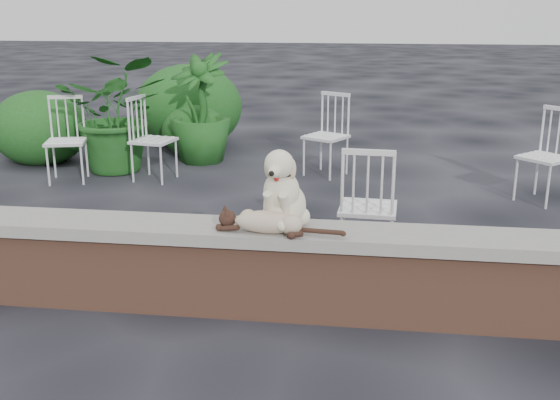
# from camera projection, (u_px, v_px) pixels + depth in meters

# --- Properties ---
(ground) EXTENTS (60.00, 60.00, 0.00)m
(ground) POSITION_uv_depth(u_px,v_px,m) (217.00, 308.00, 4.31)
(ground) COLOR black
(ground) RESTS_ON ground
(brick_wall) EXTENTS (6.00, 0.30, 0.50)m
(brick_wall) POSITION_uv_depth(u_px,v_px,m) (216.00, 273.00, 4.24)
(brick_wall) COLOR brown
(brick_wall) RESTS_ON ground
(capstone) EXTENTS (6.20, 0.40, 0.08)m
(capstone) POSITION_uv_depth(u_px,v_px,m) (215.00, 231.00, 4.15)
(capstone) COLOR slate
(capstone) RESTS_ON brick_wall
(dog) EXTENTS (0.42, 0.50, 0.52)m
(dog) POSITION_uv_depth(u_px,v_px,m) (285.00, 186.00, 4.06)
(dog) COLOR beige
(dog) RESTS_ON capstone
(cat) EXTENTS (0.96, 0.39, 0.16)m
(cat) POSITION_uv_depth(u_px,v_px,m) (268.00, 220.00, 3.98)
(cat) COLOR tan
(cat) RESTS_ON capstone
(chair_b) EXTENTS (0.76, 0.76, 0.94)m
(chair_b) POSITION_uv_depth(u_px,v_px,m) (326.00, 135.00, 7.53)
(chair_b) COLOR white
(chair_b) RESTS_ON ground
(chair_a) EXTENTS (0.69, 0.69, 0.94)m
(chair_a) POSITION_uv_depth(u_px,v_px,m) (66.00, 140.00, 7.26)
(chair_a) COLOR white
(chair_a) RESTS_ON ground
(chair_e) EXTENTS (0.65, 0.65, 0.94)m
(chair_e) POSITION_uv_depth(u_px,v_px,m) (153.00, 139.00, 7.32)
(chair_e) COLOR white
(chair_e) RESTS_ON ground
(chair_d) EXTENTS (0.79, 0.79, 0.94)m
(chair_d) POSITION_uv_depth(u_px,v_px,m) (545.00, 156.00, 6.50)
(chair_d) COLOR white
(chair_d) RESTS_ON ground
(chair_c) EXTENTS (0.59, 0.59, 0.94)m
(chair_c) POSITION_uv_depth(u_px,v_px,m) (368.00, 206.00, 4.91)
(chair_c) COLOR white
(chair_c) RESTS_ON ground
(potted_plant_a) EXTENTS (1.38, 1.24, 1.38)m
(potted_plant_a) POSITION_uv_depth(u_px,v_px,m) (117.00, 113.00, 7.66)
(potted_plant_a) COLOR #1B4915
(potted_plant_a) RESTS_ON ground
(potted_plant_b) EXTENTS (0.99, 0.99, 1.34)m
(potted_plant_b) POSITION_uv_depth(u_px,v_px,m) (200.00, 108.00, 8.12)
(potted_plant_b) COLOR #1B4915
(potted_plant_b) RESTS_ON ground
(shrubbery) EXTENTS (2.91, 2.55, 1.18)m
(shrubbery) POSITION_uv_depth(u_px,v_px,m) (148.00, 116.00, 8.83)
(shrubbery) COLOR #1B4915
(shrubbery) RESTS_ON ground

